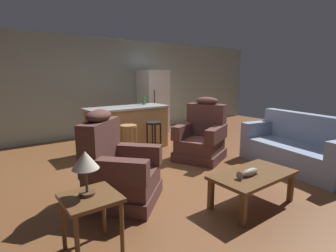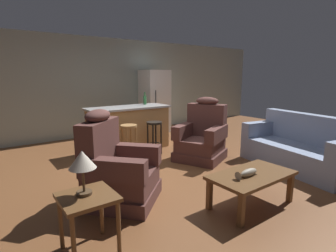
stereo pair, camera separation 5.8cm
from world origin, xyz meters
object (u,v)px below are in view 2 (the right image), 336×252
coffee_table (252,178)px  fish_figurine (247,173)px  end_table (88,206)px  couch (299,149)px  kitchen_island (129,128)px  bottle_tall_green (145,100)px  recliner_near_island (202,138)px  refrigerator (155,101)px  recliner_near_lamp (116,170)px  bar_stool_left (129,136)px  table_lamp (82,162)px  bar_stool_right (154,132)px

coffee_table → fish_figurine: size_ratio=3.24×
end_table → couch: bearing=0.5°
kitchen_island → bottle_tall_green: (0.51, 0.15, 0.58)m
recliner_near_island → refrigerator: refrigerator is taller
kitchen_island → end_table: bearing=-123.9°
recliner_near_lamp → bottle_tall_green: (1.79, 2.23, 0.64)m
recliner_near_lamp → bar_stool_left: 1.74m
couch → fish_figurine: bearing=21.0°
recliner_near_island → recliner_near_lamp: bearing=-7.3°
recliner_near_island → table_lamp: bearing=2.4°
kitchen_island → refrigerator: bearing=39.2°
refrigerator → coffee_table: bearing=-108.2°
couch → refrigerator: refrigerator is taller
table_lamp → recliner_near_island: bearing=26.7°
table_lamp → bar_stool_left: (1.61, 2.20, -0.40)m
bar_stool_right → table_lamp: bearing=-134.9°
coffee_table → refrigerator: (1.45, 4.39, 0.52)m
couch → table_lamp: (-3.80, 0.00, 0.53)m
fish_figurine → kitchen_island: kitchen_island is taller
recliner_near_lamp → bar_stool_right: 2.12m
recliner_near_island → bottle_tall_green: bearing=-102.6°
couch → kitchen_island: 3.39m
recliner_near_lamp → table_lamp: bearing=-83.5°
bar_stool_right → bottle_tall_green: bearing=71.9°
fish_figurine → table_lamp: (-1.83, 0.38, 0.41)m
bar_stool_right → bar_stool_left: bearing=180.0°
fish_figurine → kitchen_island: 3.22m
end_table → recliner_near_island: bearing=27.4°
recliner_near_lamp → bar_stool_left: size_ratio=1.76×
couch → refrigerator: size_ratio=1.15×
fish_figurine → refrigerator: (1.58, 4.42, 0.42)m
recliner_near_lamp → kitchen_island: size_ratio=0.67×
recliner_near_lamp → recliner_near_island: same height
coffee_table → bottle_tall_green: size_ratio=3.85×
end_table → bar_stool_left: 2.75m
recliner_near_lamp → refrigerator: bearing=97.8°
fish_figurine → table_lamp: table_lamp is taller
kitchen_island → couch: bearing=-56.7°
bar_stool_right → bottle_tall_green: size_ratio=2.38×
recliner_near_island → kitchen_island: 1.67m
recliner_near_lamp → bar_stool_right: (1.54, 1.45, 0.05)m
bottle_tall_green → coffee_table: bearing=-98.3°
table_lamp → bar_stool_right: (2.20, 2.20, -0.40)m
coffee_table → end_table: bearing=170.5°
bar_stool_right → fish_figurine: bearing=-98.0°
recliner_near_lamp → couch: bearing=34.3°
fish_figurine → bottle_tall_green: (0.62, 3.36, 0.60)m
refrigerator → couch: bearing=-84.5°
end_table → refrigerator: refrigerator is taller
recliner_near_lamp → end_table: recliner_near_lamp is taller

